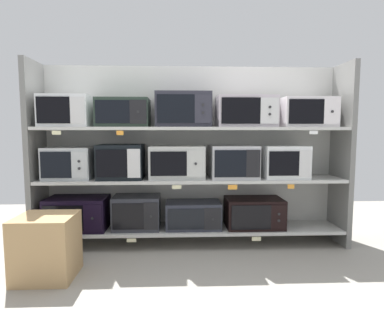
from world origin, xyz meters
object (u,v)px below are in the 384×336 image
object	(u,v)px
microwave_0	(78,213)
microwave_1	(137,212)
microwave_6	(177,162)
microwave_7	(233,162)
microwave_11	(183,110)
microwave_12	(246,112)
microwave_8	(283,162)
microwave_10	(124,113)
shipping_carton	(47,247)
microwave_13	(306,113)
microwave_3	(254,213)
microwave_9	(67,111)
microwave_5	(121,162)
microwave_2	(193,215)
microwave_4	(69,163)

from	to	relation	value
microwave_0	microwave_1	xyz separation A→B (m)	(0.58, -0.00, 0.00)
microwave_1	microwave_6	world-z (taller)	microwave_6
microwave_1	microwave_7	distance (m)	1.08
microwave_11	microwave_12	xyz separation A→B (m)	(0.61, -0.00, -0.02)
microwave_6	microwave_8	size ratio (longest dim) A/B	1.25
microwave_10	shipping_carton	bearing A→B (deg)	-124.51
microwave_10	microwave_13	size ratio (longest dim) A/B	0.95
microwave_0	microwave_3	size ratio (longest dim) A/B	1.02
microwave_13	microwave_9	bearing A→B (deg)	180.00
microwave_5	microwave_10	size ratio (longest dim) A/B	0.87
microwave_9	microwave_6	bearing A→B (deg)	0.02
microwave_2	microwave_11	size ratio (longest dim) A/B	1.02
microwave_1	microwave_10	xyz separation A→B (m)	(-0.11, 0.00, 0.97)
microwave_7	shipping_carton	size ratio (longest dim) A/B	0.93
microwave_3	shipping_carton	world-z (taller)	shipping_carton
microwave_0	microwave_4	xyz separation A→B (m)	(-0.06, -0.00, 0.50)
microwave_0	microwave_7	world-z (taller)	microwave_7
microwave_11	microwave_12	bearing A→B (deg)	-0.01
microwave_13	shipping_carton	xyz separation A→B (m)	(-2.29, -0.73, -1.07)
microwave_10	microwave_5	bearing A→B (deg)	179.91
microwave_9	microwave_11	xyz separation A→B (m)	(1.10, 0.00, 0.02)
microwave_2	microwave_12	xyz separation A→B (m)	(0.51, -0.00, 1.02)
microwave_7	shipping_carton	world-z (taller)	microwave_7
microwave_8	microwave_10	xyz separation A→B (m)	(-1.57, -0.00, 0.48)
microwave_1	shipping_carton	distance (m)	0.96
microwave_6	microwave_11	world-z (taller)	microwave_11
microwave_6	microwave_9	distance (m)	1.15
microwave_12	shipping_carton	distance (m)	2.13
microwave_0	microwave_13	xyz separation A→B (m)	(2.26, -0.00, 0.99)
microwave_4	microwave_6	size ratio (longest dim) A/B	0.83
microwave_0	microwave_10	size ratio (longest dim) A/B	1.18
microwave_10	microwave_1	bearing A→B (deg)	-0.00
microwave_11	microwave_10	bearing A→B (deg)	179.99
microwave_6	microwave_8	distance (m)	1.06
microwave_0	shipping_carton	world-z (taller)	same
microwave_4	microwave_6	distance (m)	1.04
microwave_4	microwave_7	distance (m)	1.60
microwave_4	microwave_0	bearing A→B (deg)	0.14
microwave_2	microwave_9	size ratio (longest dim) A/B	1.20
microwave_4	microwave_10	distance (m)	0.72
microwave_3	microwave_9	world-z (taller)	microwave_9
microwave_1	microwave_13	xyz separation A→B (m)	(1.68, -0.00, 0.98)
microwave_8	microwave_10	distance (m)	1.64
microwave_6	microwave_13	distance (m)	1.37
microwave_1	microwave_12	bearing A→B (deg)	-0.01
microwave_2	microwave_10	distance (m)	1.21
microwave_10	microwave_11	bearing A→B (deg)	-0.01
microwave_12	microwave_13	size ratio (longest dim) A/B	1.11
microwave_5	microwave_1	bearing A→B (deg)	-0.02
microwave_6	microwave_12	distance (m)	0.83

